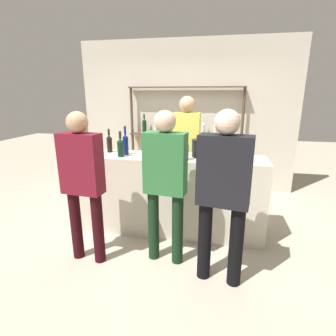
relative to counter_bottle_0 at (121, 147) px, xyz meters
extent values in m
plane|color=#B2A893|center=(0.58, 0.14, -1.18)|extent=(16.00, 16.00, 0.00)
cube|color=beige|center=(0.58, 0.14, -0.65)|extent=(2.49, 0.56, 1.05)
cube|color=beige|center=(0.58, 2.02, 0.22)|extent=(4.09, 0.12, 2.80)
cylinder|color=#4C3828|center=(-0.46, 1.84, -0.20)|extent=(0.05, 0.05, 1.96)
cylinder|color=#4C3828|center=(1.63, 1.84, -0.20)|extent=(0.05, 0.05, 1.96)
cube|color=#4C3828|center=(0.58, 1.84, 0.77)|extent=(2.13, 0.18, 0.02)
cube|color=#4C3828|center=(0.58, 1.84, -0.10)|extent=(2.13, 0.18, 0.02)
cylinder|color=black|center=(-0.21, 1.84, 0.03)|extent=(0.08, 0.08, 0.24)
cone|color=black|center=(-0.21, 1.84, 0.17)|extent=(0.08, 0.08, 0.04)
cylinder|color=black|center=(-0.21, 1.84, 0.23)|extent=(0.03, 0.03, 0.09)
cylinder|color=gold|center=(-0.21, 1.84, 0.28)|extent=(0.03, 0.03, 0.01)
cylinder|color=silver|center=(0.02, 1.84, 0.00)|extent=(0.07, 0.07, 0.19)
cone|color=silver|center=(0.02, 1.84, 0.11)|extent=(0.07, 0.07, 0.03)
cylinder|color=silver|center=(0.02, 1.84, 0.17)|extent=(0.03, 0.03, 0.09)
cylinder|color=maroon|center=(0.02, 1.84, 0.23)|extent=(0.03, 0.03, 0.01)
cylinder|color=#0F1956|center=(0.25, 1.84, 0.03)|extent=(0.08, 0.08, 0.23)
cone|color=#0F1956|center=(0.25, 1.84, 0.16)|extent=(0.08, 0.08, 0.03)
cylinder|color=#0F1956|center=(0.25, 1.84, 0.22)|extent=(0.03, 0.03, 0.10)
cylinder|color=maroon|center=(0.25, 1.84, 0.28)|extent=(0.03, 0.03, 0.01)
cylinder|color=black|center=(0.47, 1.84, 0.02)|extent=(0.07, 0.07, 0.23)
cone|color=black|center=(0.47, 1.84, 0.15)|extent=(0.07, 0.07, 0.03)
cylinder|color=black|center=(0.47, 1.84, 0.21)|extent=(0.03, 0.03, 0.08)
cylinder|color=gold|center=(0.47, 1.84, 0.26)|extent=(0.03, 0.03, 0.01)
cylinder|color=#0F1956|center=(0.70, 1.84, 0.01)|extent=(0.07, 0.07, 0.19)
cone|color=#0F1956|center=(0.70, 1.84, 0.12)|extent=(0.07, 0.07, 0.03)
cylinder|color=#0F1956|center=(0.70, 1.84, 0.18)|extent=(0.03, 0.03, 0.10)
cylinder|color=maroon|center=(0.70, 1.84, 0.24)|extent=(0.03, 0.03, 0.01)
cylinder|color=silver|center=(0.92, 1.84, 0.01)|extent=(0.07, 0.07, 0.19)
cone|color=silver|center=(0.92, 1.84, 0.12)|extent=(0.07, 0.07, 0.03)
cylinder|color=silver|center=(0.92, 1.84, 0.18)|extent=(0.03, 0.03, 0.09)
cylinder|color=gold|center=(0.92, 1.84, 0.23)|extent=(0.03, 0.03, 0.01)
cylinder|color=silver|center=(1.15, 1.84, 0.01)|extent=(0.07, 0.07, 0.19)
cone|color=silver|center=(1.15, 1.84, 0.12)|extent=(0.07, 0.07, 0.03)
cylinder|color=silver|center=(1.15, 1.84, 0.17)|extent=(0.03, 0.03, 0.08)
cylinder|color=maroon|center=(1.15, 1.84, 0.22)|extent=(0.03, 0.03, 0.01)
cylinder|color=black|center=(1.38, 1.84, 0.00)|extent=(0.06, 0.06, 0.18)
cone|color=black|center=(1.38, 1.84, 0.11)|extent=(0.06, 0.06, 0.03)
cylinder|color=black|center=(1.38, 1.84, 0.17)|extent=(0.02, 0.02, 0.10)
cylinder|color=black|center=(1.38, 1.84, 0.22)|extent=(0.03, 0.03, 0.01)
cylinder|color=black|center=(0.00, 0.00, -0.03)|extent=(0.09, 0.09, 0.19)
cone|color=black|center=(0.00, 0.00, 0.09)|extent=(0.09, 0.09, 0.04)
cylinder|color=black|center=(0.00, 0.00, 0.15)|extent=(0.03, 0.03, 0.08)
cylinder|color=maroon|center=(0.00, 0.00, 0.20)|extent=(0.03, 0.03, 0.01)
cylinder|color=#0F1956|center=(0.82, -0.02, -0.03)|extent=(0.08, 0.08, 0.19)
cone|color=#0F1956|center=(0.82, -0.02, 0.08)|extent=(0.08, 0.08, 0.04)
cylinder|color=#0F1956|center=(0.82, -0.02, 0.15)|extent=(0.03, 0.03, 0.10)
cylinder|color=maroon|center=(0.82, -0.02, 0.20)|extent=(0.03, 0.03, 0.01)
cylinder|color=black|center=(-0.25, 0.23, -0.03)|extent=(0.07, 0.07, 0.20)
cone|color=black|center=(-0.25, 0.23, 0.09)|extent=(0.07, 0.07, 0.03)
cylinder|color=black|center=(-0.25, 0.23, 0.15)|extent=(0.03, 0.03, 0.08)
cylinder|color=maroon|center=(-0.25, 0.23, 0.19)|extent=(0.03, 0.03, 0.01)
cylinder|color=#0F1956|center=(0.02, 0.14, -0.01)|extent=(0.07, 0.07, 0.23)
cone|color=#0F1956|center=(0.02, 0.14, 0.12)|extent=(0.07, 0.07, 0.03)
cylinder|color=#0F1956|center=(0.02, 0.14, 0.19)|extent=(0.03, 0.03, 0.10)
cylinder|color=#232328|center=(0.02, 0.14, 0.24)|extent=(0.03, 0.03, 0.01)
cylinder|color=silver|center=(0.82, 0.27, -0.12)|extent=(0.06, 0.06, 0.00)
cylinder|color=silver|center=(0.82, 0.27, -0.08)|extent=(0.01, 0.01, 0.08)
cone|color=silver|center=(0.82, 0.27, 0.00)|extent=(0.07, 0.07, 0.08)
cylinder|color=black|center=(0.99, 0.19, -0.02)|extent=(0.21, 0.21, 0.21)
cylinder|color=black|center=(0.99, 0.19, 0.09)|extent=(0.22, 0.22, 0.01)
cylinder|color=silver|center=(-0.51, 0.16, -0.06)|extent=(0.14, 0.14, 0.14)
sphere|color=tan|center=(-0.53, 0.18, -0.09)|extent=(0.02, 0.02, 0.02)
sphere|color=tan|center=(-0.50, 0.14, -0.05)|extent=(0.02, 0.02, 0.02)
sphere|color=tan|center=(-0.50, 0.21, -0.10)|extent=(0.02, 0.02, 0.02)
sphere|color=tan|center=(-0.52, 0.15, -0.10)|extent=(0.02, 0.02, 0.02)
sphere|color=tan|center=(-0.55, 0.13, -0.07)|extent=(0.02, 0.02, 0.02)
sphere|color=tan|center=(-0.52, 0.12, -0.11)|extent=(0.02, 0.02, 0.02)
sphere|color=tan|center=(-0.54, 0.13, -0.07)|extent=(0.02, 0.02, 0.02)
cylinder|color=black|center=(1.43, -0.79, -0.76)|extent=(0.13, 0.13, 0.83)
cylinder|color=black|center=(1.13, -0.74, -0.76)|extent=(0.13, 0.13, 0.83)
cube|color=black|center=(1.28, -0.76, -0.02)|extent=(0.51, 0.29, 0.65)
sphere|color=beige|center=(1.28, -0.76, 0.41)|extent=(0.22, 0.22, 0.22)
cylinder|color=black|center=(-0.04, -0.70, -0.77)|extent=(0.12, 0.12, 0.81)
cylinder|color=black|center=(-0.32, -0.67, -0.77)|extent=(0.12, 0.12, 0.81)
cube|color=maroon|center=(-0.18, -0.68, -0.05)|extent=(0.45, 0.24, 0.64)
sphere|color=tan|center=(-0.18, -0.68, 0.38)|extent=(0.22, 0.22, 0.22)
cylinder|color=brown|center=(0.61, 0.84, -0.74)|extent=(0.11, 0.11, 0.87)
cylinder|color=brown|center=(0.86, 0.82, -0.74)|extent=(0.11, 0.11, 0.87)
cube|color=#D1C64C|center=(0.74, 0.83, 0.04)|extent=(0.40, 0.19, 0.69)
sphere|color=tan|center=(0.74, 0.83, 0.50)|extent=(0.24, 0.24, 0.24)
cylinder|color=black|center=(0.82, -0.55, -0.77)|extent=(0.12, 0.12, 0.81)
cylinder|color=black|center=(0.55, -0.52, -0.77)|extent=(0.12, 0.12, 0.81)
cube|color=#2D6B38|center=(0.68, -0.53, -0.04)|extent=(0.46, 0.24, 0.64)
sphere|color=#DBB293|center=(0.68, -0.53, 0.39)|extent=(0.22, 0.22, 0.22)
camera|label=1|loc=(1.20, -3.09, 0.64)|focal=28.00mm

